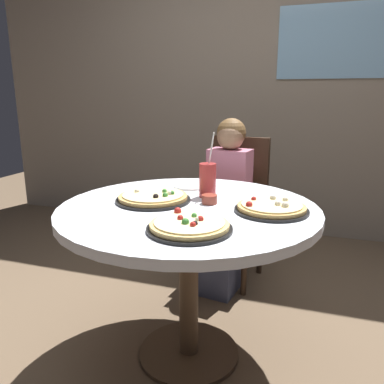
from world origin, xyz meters
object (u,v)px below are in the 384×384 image
soda_cup (208,180)px  sauce_bowl (209,199)px  diner_child (225,214)px  dining_table (188,229)px  pizza_cheese (271,208)px  plate_small (191,186)px  pizza_pepperoni (153,198)px  pizza_veggie (189,226)px  chair_wooden (234,200)px

soda_cup → sauce_bowl: (0.04, -0.11, -0.06)m
diner_child → soda_cup: bearing=-85.2°
soda_cup → sauce_bowl: bearing=-69.9°
dining_table → pizza_cheese: 0.38m
pizza_cheese → plate_small: (-0.46, 0.31, -0.01)m
pizza_cheese → pizza_pepperoni: (-0.53, -0.00, -0.00)m
pizza_pepperoni → sauce_bowl: (0.25, 0.04, 0.00)m
dining_table → pizza_cheese: bearing=4.1°
dining_table → plate_small: 0.37m
plate_small → pizza_veggie: bearing=-72.1°
sauce_bowl → plate_small: bearing=123.0°
pizza_veggie → pizza_cheese: bearing=51.7°
diner_child → pizza_pepperoni: 0.79m
plate_small → diner_child: bearing=77.7°
dining_table → plate_small: plate_small is taller
pizza_veggie → diner_child: bearing=96.3°
pizza_pepperoni → dining_table: bearing=-7.0°
pizza_veggie → pizza_cheese: size_ratio=1.01×
pizza_veggie → pizza_pepperoni: (-0.28, 0.32, -0.00)m
pizza_cheese → sauce_bowl: pizza_cheese is taller
chair_wooden → soda_cup: 0.81m
chair_wooden → diner_child: 0.19m
chair_wooden → sauce_bowl: size_ratio=13.57×
pizza_veggie → sauce_bowl: 0.36m
diner_child → sauce_bowl: diner_child is taller
pizza_veggie → chair_wooden: bearing=94.2°
chair_wooden → plate_small: bearing=-100.8°
chair_wooden → dining_table: bearing=-90.8°
soda_cup → plate_small: bearing=130.1°
chair_wooden → diner_child: size_ratio=0.88×
soda_cup → pizza_cheese: bearing=-24.9°
soda_cup → diner_child: bearing=94.8°
dining_table → chair_wooden: (0.01, 0.93, -0.11)m
soda_cup → plate_small: 0.23m
dining_table → chair_wooden: 0.93m
dining_table → pizza_veggie: bearing=-70.6°
pizza_veggie → pizza_pepperoni: size_ratio=0.91×
chair_wooden → pizza_cheese: (0.34, -0.90, 0.24)m
pizza_pepperoni → sauce_bowl: size_ratio=4.88×
sauce_bowl → plate_small: sauce_bowl is taller
pizza_pepperoni → pizza_cheese: bearing=0.4°
dining_table → chair_wooden: chair_wooden is taller
chair_wooden → pizza_cheese: 0.99m
pizza_cheese → pizza_pepperoni: pizza_cheese is taller
pizza_pepperoni → soda_cup: 0.27m
sauce_bowl → dining_table: bearing=-141.4°
pizza_pepperoni → soda_cup: soda_cup is taller
soda_cup → sauce_bowl: size_ratio=4.39×
diner_child → soda_cup: diner_child is taller
pizza_veggie → sauce_bowl: (-0.03, 0.36, 0.00)m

